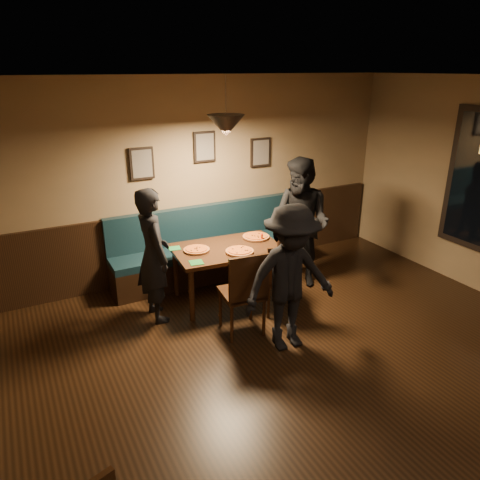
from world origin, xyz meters
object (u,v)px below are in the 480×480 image
Objects in this scene: chair_near_left at (242,291)px; diner_front at (290,279)px; dining_table at (228,273)px; diner_left at (153,255)px; tabasco_bottle at (262,237)px; diner_right at (301,223)px; chair_near_right at (281,277)px; booth_bench at (215,244)px; soda_glass at (280,240)px.

diner_front is at bearing -51.46° from chair_near_left.
diner_front reaches higher than chair_near_left.
chair_near_left is 0.63× the size of diner_front.
diner_left reaches higher than dining_table.
diner_left is (-0.97, -0.01, 0.45)m from dining_table.
chair_near_left is 8.30× the size of tabasco_bottle.
dining_table is at bearing -112.71° from diner_right.
chair_near_right is 0.52× the size of diner_right.
diner_front is at bearing -91.37° from booth_bench.
chair_near_right is at bearing -118.66° from soda_glass.
chair_near_right is 5.67× the size of soda_glass.
chair_near_left is at bearing -103.30° from booth_bench.
diner_right reaches higher than diner_left.
dining_table is 0.82m from chair_near_left.
diner_right is 0.56m from soda_glass.
diner_right is (2.09, -0.01, 0.07)m from diner_left.
diner_left is at bearing -146.43° from booth_bench.
chair_near_right is at bearing -113.61° from diner_left.
diner_right is at bearing 36.34° from chair_near_left.
diner_front is (0.11, -1.28, 0.45)m from dining_table.
booth_bench is 3.23× the size of chair_near_right.
chair_near_left is at bearing -136.59° from diner_left.
diner_front reaches higher than soda_glass.
booth_bench is at bearing 83.08° from chair_near_left.
chair_near_right is at bearing 22.86° from chair_near_left.
chair_near_right reaches higher than tabasco_bottle.
chair_near_left is 1.01m from soda_glass.
chair_near_right is (0.65, 0.19, -0.05)m from chair_near_left.
diner_right is 14.42× the size of tabasco_bottle.
dining_table is at bearing 156.00° from soda_glass.
soda_glass is (0.82, 0.51, 0.30)m from chair_near_left.
diner_right reaches higher than chair_near_right.
tabasco_bottle is (0.71, 0.77, 0.28)m from chair_near_left.
chair_near_left is at bearing -132.62° from tabasco_bottle.
dining_table is 1.07m from diner_left.
chair_near_left is 1.57m from diner_right.
soda_glass is at bearing -84.43° from diner_right.
diner_left is 13.21× the size of tabasco_bottle.
diner_right is at bearing -91.79° from diner_left.
chair_near_left reaches higher than soda_glass.
booth_bench is 1.56m from chair_near_left.
tabasco_bottle is at bearing -91.62° from diner_left.
diner_left is at bearing 179.94° from tabasco_bottle.
tabasco_bottle is (0.40, 1.26, -0.02)m from diner_front.
diner_right is 0.62m from tabasco_bottle.
diner_right is at bearing 63.55° from chair_near_right.
diner_left is (-1.13, -0.75, 0.32)m from booth_bench.
diner_left reaches higher than soda_glass.
tabasco_bottle is (-0.61, 0.01, -0.10)m from diner_right.
diner_right is at bearing 3.76° from dining_table.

